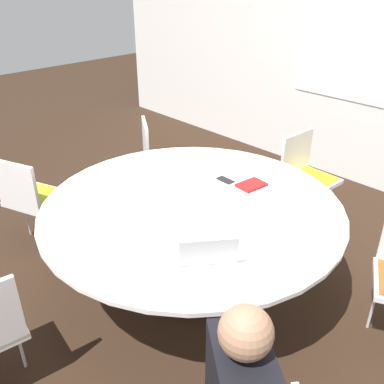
{
  "coord_description": "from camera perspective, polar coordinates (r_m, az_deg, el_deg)",
  "views": [
    {
      "loc": [
        1.87,
        -1.8,
        2.23
      ],
      "look_at": [
        0.0,
        0.0,
        0.83
      ],
      "focal_mm": 40.0,
      "sensor_mm": 36.0,
      "label": 1
    }
  ],
  "objects": [
    {
      "name": "laptop",
      "position": [
        2.42,
        1.95,
        -8.43
      ],
      "size": [
        0.39,
        0.4,
        0.21
      ],
      "rotation": [
        0.0,
        0.0,
        4.07
      ],
      "color": "silver",
      "rests_on": "conference_table"
    },
    {
      "name": "chair_2",
      "position": [
        4.15,
        14.91,
        2.67
      ],
      "size": [
        0.44,
        0.46,
        0.84
      ],
      "rotation": [
        0.0,
        0.0,
        10.94
      ],
      "color": "white",
      "rests_on": "ground_plane"
    },
    {
      "name": "wall_back",
      "position": [
        4.87,
        23.63,
        15.8
      ],
      "size": [
        8.0,
        0.07,
        2.7
      ],
      "color": "silver",
      "rests_on": "ground_plane"
    },
    {
      "name": "spiral_notebook",
      "position": [
        3.27,
        7.92,
        0.94
      ],
      "size": [
        0.17,
        0.23,
        0.02
      ],
      "color": "maroon",
      "rests_on": "conference_table"
    },
    {
      "name": "cell_phone",
      "position": [
        3.34,
        4.47,
        1.6
      ],
      "size": [
        0.14,
        0.07,
        0.01
      ],
      "color": "black",
      "rests_on": "conference_table"
    },
    {
      "name": "chair_4",
      "position": [
        3.85,
        -20.67,
        -0.32
      ],
      "size": [
        0.56,
        0.55,
        0.84
      ],
      "rotation": [
        0.0,
        0.0,
        12.93
      ],
      "color": "white",
      "rests_on": "ground_plane"
    },
    {
      "name": "conference_table",
      "position": [
        3.05,
        0.0,
        -3.35
      ],
      "size": [
        2.11,
        2.11,
        0.73
      ],
      "color": "#333333",
      "rests_on": "ground_plane"
    },
    {
      "name": "ground_plane",
      "position": [
        3.42,
        0.0,
        -12.25
      ],
      "size": [
        16.0,
        16.0,
        0.0
      ],
      "primitive_type": "plane",
      "color": "black"
    },
    {
      "name": "chair_3",
      "position": [
        4.4,
        -4.44,
        5.11
      ],
      "size": [
        0.6,
        0.59,
        0.84
      ],
      "rotation": [
        0.0,
        0.0,
        11.98
      ],
      "color": "white",
      "rests_on": "ground_plane"
    }
  ]
}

